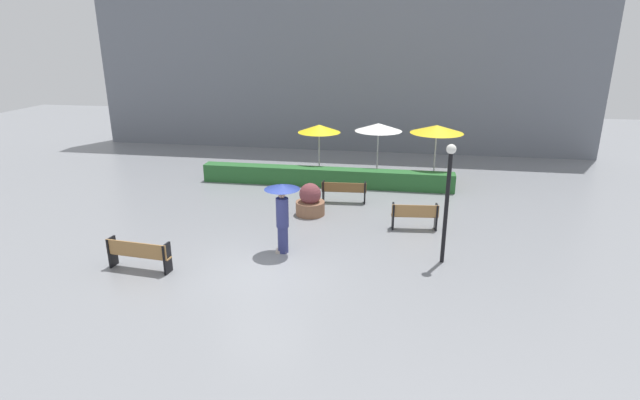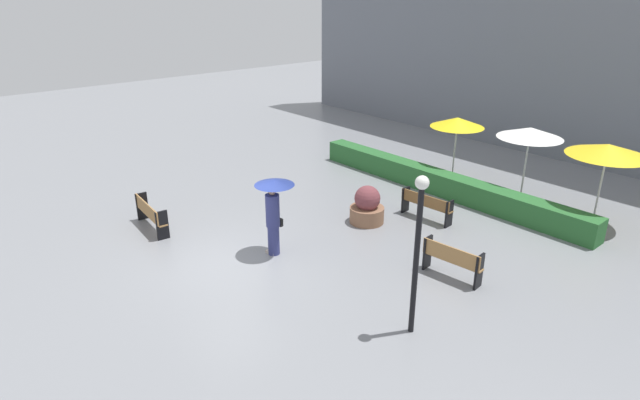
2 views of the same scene
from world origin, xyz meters
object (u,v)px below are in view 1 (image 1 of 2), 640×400
patio_umbrella_yellow_far (437,129)px  planter_pot (310,201)px  bench_far_right (415,214)px  bench_back_row (344,190)px  bench_near_left (138,253)px  patio_umbrella_yellow (319,129)px  patio_umbrella_white (378,127)px  pedestrian_with_umbrella (282,207)px  lamp_post (448,191)px

patio_umbrella_yellow_far → planter_pot: bearing=-131.8°
bench_far_right → bench_back_row: 3.65m
bench_near_left → planter_pot: planter_pot is taller
planter_pot → patio_umbrella_yellow_far: size_ratio=0.47×
bench_far_right → planter_pot: size_ratio=1.33×
patio_umbrella_yellow → patio_umbrella_white: bearing=5.8°
patio_umbrella_yellow → patio_umbrella_white: (2.69, 0.27, 0.10)m
patio_umbrella_white → patio_umbrella_yellow_far: size_ratio=0.99×
pedestrian_with_umbrella → planter_pot: pedestrian_with_umbrella is taller
lamp_post → patio_umbrella_white: 9.15m
planter_pot → patio_umbrella_white: bearing=68.8°
bench_far_right → pedestrian_with_umbrella: pedestrian_with_umbrella is taller
planter_pot → lamp_post: bearing=-36.0°
bench_near_left → patio_umbrella_yellow_far: bearing=50.8°
bench_far_right → bench_back_row: size_ratio=0.90×
bench_far_right → patio_umbrella_yellow: (-4.36, 6.06, 1.72)m
planter_pot → patio_umbrella_yellow: size_ratio=0.49×
patio_umbrella_yellow → bench_near_left: bearing=-107.8°
lamp_post → patio_umbrella_white: lamp_post is taller
bench_far_right → lamp_post: bearing=-72.2°
patio_umbrella_yellow → patio_umbrella_yellow_far: bearing=0.6°
bench_far_right → pedestrian_with_umbrella: (-4.00, -2.56, 0.91)m
bench_far_right → patio_umbrella_yellow_far: (0.91, 6.11, 1.85)m
pedestrian_with_umbrella → patio_umbrella_yellow_far: size_ratio=0.84×
planter_pot → lamp_post: 5.92m
bench_back_row → patio_umbrella_yellow_far: patio_umbrella_yellow_far is taller
pedestrian_with_umbrella → patio_umbrella_yellow_far: patio_umbrella_yellow_far is taller
bench_near_left → patio_umbrella_yellow: bearing=72.2°
bench_far_right → lamp_post: 3.09m
pedestrian_with_umbrella → patio_umbrella_yellow_far: 10.01m
patio_umbrella_white → bench_back_row: bearing=-105.2°
planter_pot → patio_umbrella_yellow_far: bearing=48.2°
bench_far_right → pedestrian_with_umbrella: size_ratio=0.74×
bench_near_left → patio_umbrella_white: patio_umbrella_white is taller
planter_pot → patio_umbrella_white: (2.13, 5.48, 1.85)m
bench_far_right → bench_near_left: (-7.74, -4.48, -0.02)m
bench_back_row → lamp_post: bearing=-54.2°
bench_back_row → pedestrian_with_umbrella: 5.22m
bench_back_row → pedestrian_with_umbrella: pedestrian_with_umbrella is taller
pedestrian_with_umbrella → patio_umbrella_yellow: (-0.36, 8.62, 0.82)m
lamp_post → patio_umbrella_yellow_far: size_ratio=1.38×
lamp_post → bench_far_right: bearing=107.8°
bench_back_row → patio_umbrella_yellow: (-1.62, 3.64, 1.75)m
bench_far_right → lamp_post: lamp_post is taller
bench_far_right → pedestrian_with_umbrella: 4.83m
lamp_post → patio_umbrella_white: size_ratio=1.39×
bench_far_right → bench_near_left: size_ratio=0.84×
bench_near_left → patio_umbrella_yellow: patio_umbrella_yellow is taller
bench_far_right → patio_umbrella_yellow_far: size_ratio=0.62×
patio_umbrella_yellow → patio_umbrella_yellow_far: patio_umbrella_yellow_far is taller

